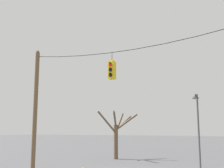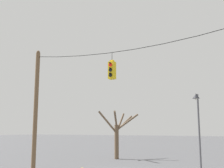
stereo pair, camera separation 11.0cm
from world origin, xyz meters
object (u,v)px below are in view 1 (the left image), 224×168
object	(u,v)px
bare_tree	(117,133)
traffic_light_near_left_pole	(112,70)
street_lamp	(197,114)
utility_pole_left	(35,108)

from	to	relation	value
bare_tree	traffic_light_near_left_pole	bearing A→B (deg)	-65.46
traffic_light_near_left_pole	street_lamp	xyz separation A→B (m)	(3.49, 5.01, -2.21)
utility_pole_left	bare_tree	bearing A→B (deg)	76.93
street_lamp	traffic_light_near_left_pole	bearing A→B (deg)	-124.91
traffic_light_near_left_pole	street_lamp	bearing A→B (deg)	55.09
bare_tree	utility_pole_left	bearing A→B (deg)	-103.07
bare_tree	street_lamp	bearing A→B (deg)	-21.71
street_lamp	bare_tree	size ratio (longest dim) A/B	1.16
utility_pole_left	street_lamp	distance (m)	10.20
utility_pole_left	bare_tree	distance (m)	8.18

